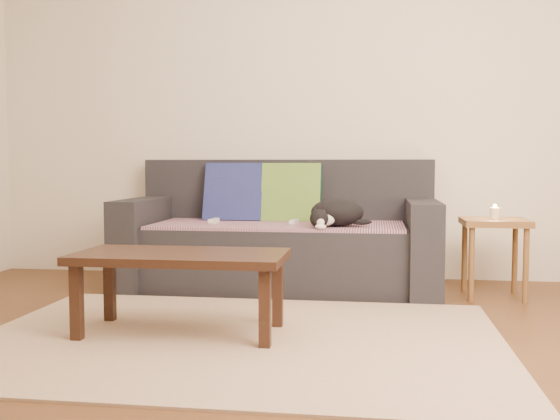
{
  "coord_description": "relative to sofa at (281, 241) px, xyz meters",
  "views": [
    {
      "loc": [
        0.64,
        -2.85,
        0.84
      ],
      "look_at": [
        0.05,
        1.2,
        0.55
      ],
      "focal_mm": 42.0,
      "sensor_mm": 36.0,
      "label": 1
    }
  ],
  "objects": [
    {
      "name": "coffee_table",
      "position": [
        -0.29,
        -1.36,
        0.05
      ],
      "size": [
        1.02,
        0.51,
        0.41
      ],
      "color": "#321A13",
      "rests_on": "rug"
    },
    {
      "name": "wii_remote_a",
      "position": [
        -0.44,
        -0.13,
        0.15
      ],
      "size": [
        0.04,
        0.15,
        0.03
      ],
      "primitive_type": "cube",
      "rotation": [
        0.0,
        0.0,
        1.52
      ],
      "color": "white",
      "rests_on": "throw_blanket"
    },
    {
      "name": "cat",
      "position": [
        0.39,
        -0.26,
        0.22
      ],
      "size": [
        0.43,
        0.41,
        0.18
      ],
      "rotation": [
        0.0,
        0.0,
        0.37
      ],
      "color": "black",
      "rests_on": "throw_blanket"
    },
    {
      "name": "cushion_navy",
      "position": [
        -0.36,
        0.17,
        0.32
      ],
      "size": [
        0.42,
        0.23,
        0.43
      ],
      "primitive_type": "cube",
      "rotation": [
        -0.3,
        0.0,
        0.0
      ],
      "color": "navy",
      "rests_on": "throw_blanket"
    },
    {
      "name": "throw_blanket",
      "position": [
        0.0,
        -0.09,
        0.12
      ],
      "size": [
        1.66,
        0.74,
        0.02
      ],
      "primitive_type": "cube",
      "color": "#382444",
      "rests_on": "sofa"
    },
    {
      "name": "ground",
      "position": [
        0.0,
        -1.57,
        -0.31
      ],
      "size": [
        4.5,
        4.5,
        0.0
      ],
      "primitive_type": "plane",
      "color": "brown",
      "rests_on": "ground"
    },
    {
      "name": "sofa",
      "position": [
        0.0,
        0.0,
        0.0
      ],
      "size": [
        2.1,
        0.94,
        0.87
      ],
      "color": "#232328",
      "rests_on": "ground"
    },
    {
      "name": "side_table",
      "position": [
        1.38,
        -0.2,
        0.1
      ],
      "size": [
        0.4,
        0.4,
        0.5
      ],
      "color": "brown",
      "rests_on": "ground"
    },
    {
      "name": "back_wall",
      "position": [
        0.0,
        0.43,
        0.99
      ],
      "size": [
        4.5,
        0.04,
        2.6
      ],
      "primitive_type": "cube",
      "color": "beige",
      "rests_on": "ground"
    },
    {
      "name": "candle",
      "position": [
        1.38,
        -0.2,
        0.22
      ],
      "size": [
        0.06,
        0.06,
        0.09
      ],
      "color": "beige",
      "rests_on": "side_table"
    },
    {
      "name": "cushion_green",
      "position": [
        0.05,
        0.17,
        0.32
      ],
      "size": [
        0.42,
        0.21,
        0.43
      ],
      "primitive_type": "cube",
      "rotation": [
        -0.26,
        0.0,
        0.0
      ],
      "color": "#0B4B34",
      "rests_on": "throw_blanket"
    },
    {
      "name": "rug",
      "position": [
        0.0,
        -1.42,
        -0.3
      ],
      "size": [
        2.5,
        1.8,
        0.01
      ],
      "primitive_type": "cube",
      "color": "tan",
      "rests_on": "ground"
    },
    {
      "name": "wii_remote_b",
      "position": [
        0.11,
        -0.15,
        0.15
      ],
      "size": [
        0.05,
        0.15,
        0.03
      ],
      "primitive_type": "cube",
      "rotation": [
        0.0,
        0.0,
        1.47
      ],
      "color": "white",
      "rests_on": "throw_blanket"
    }
  ]
}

